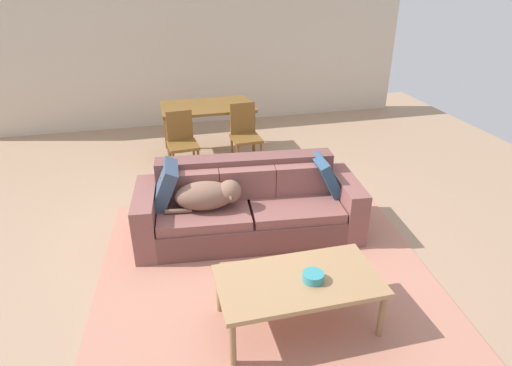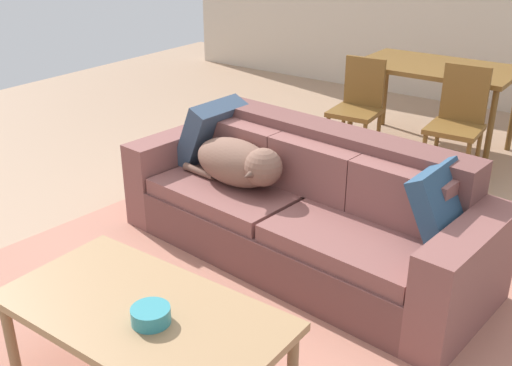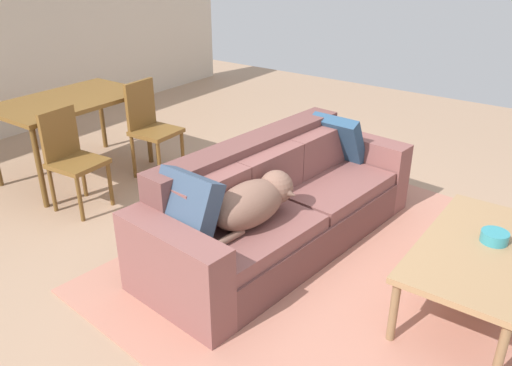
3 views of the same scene
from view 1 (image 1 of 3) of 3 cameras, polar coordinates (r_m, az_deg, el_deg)
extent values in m
plane|color=tan|center=(4.85, -2.64, -6.68)|extent=(10.00, 10.00, 0.00)
cube|color=beige|center=(8.13, -8.81, 16.99)|extent=(8.00, 0.12, 2.70)
cube|color=tan|center=(4.32, 1.13, -11.25)|extent=(3.42, 3.18, 0.01)
cube|color=brown|center=(4.76, -0.91, -5.16)|extent=(2.01, 1.06, 0.31)
cube|color=brown|center=(4.63, -6.88, -3.42)|extent=(1.02, 0.93, 0.10)
cube|color=brown|center=(4.74, 4.89, -2.58)|extent=(1.02, 0.93, 0.10)
cube|color=brown|center=(4.83, -1.44, 1.37)|extent=(1.95, 0.43, 0.39)
cube|color=brown|center=(4.64, -8.51, -0.43)|extent=(0.61, 0.22, 0.33)
cube|color=brown|center=(4.67, -1.15, 0.04)|extent=(0.61, 0.22, 0.33)
cube|color=brown|center=(4.77, 6.01, 0.51)|extent=(0.61, 0.22, 0.33)
cube|color=brown|center=(4.69, -14.06, -4.48)|extent=(0.30, 0.89, 0.60)
cube|color=brown|center=(4.92, 11.58, -2.66)|extent=(0.30, 0.89, 0.60)
ellipsoid|color=brown|center=(4.47, -6.73, -1.65)|extent=(0.63, 0.38, 0.30)
sphere|color=brown|center=(4.44, -3.45, -1.08)|extent=(0.24, 0.24, 0.24)
cone|color=brown|center=(4.35, -3.31, -1.87)|extent=(0.12, 0.14, 0.11)
cylinder|color=brown|center=(4.47, -10.10, -3.60)|extent=(0.28, 0.08, 0.05)
cube|color=#374A62|center=(4.62, -11.86, -0.27)|extent=(0.34, 0.48, 0.47)
cube|color=navy|center=(4.81, 9.18, 0.94)|extent=(0.31, 0.45, 0.43)
cube|color=#A47C52|center=(3.52, 5.60, -12.61)|extent=(1.28, 0.68, 0.04)
cylinder|color=olive|center=(3.36, -3.04, -20.29)|extent=(0.05, 0.05, 0.42)
cylinder|color=olive|center=(3.69, 16.07, -16.32)|extent=(0.05, 0.05, 0.42)
cylinder|color=olive|center=(3.77, -4.83, -13.98)|extent=(0.05, 0.05, 0.42)
cylinder|color=olive|center=(4.07, 12.11, -11.10)|extent=(0.05, 0.05, 0.42)
cylinder|color=teal|center=(3.49, 7.48, -12.06)|extent=(0.17, 0.17, 0.07)
cube|color=brown|center=(6.69, -6.41, 9.89)|extent=(1.36, 0.84, 0.04)
cylinder|color=brown|center=(6.41, -11.36, 5.11)|extent=(0.05, 0.05, 0.74)
cylinder|color=brown|center=(6.57, -0.30, 6.18)|extent=(0.05, 0.05, 0.74)
cylinder|color=brown|center=(7.11, -11.76, 7.21)|extent=(0.05, 0.05, 0.74)
cylinder|color=brown|center=(7.26, -1.71, 8.15)|extent=(0.05, 0.05, 0.74)
cube|color=brown|center=(6.13, -9.50, 4.83)|extent=(0.43, 0.43, 0.04)
cube|color=brown|center=(6.22, -9.96, 7.41)|extent=(0.36, 0.07, 0.43)
cylinder|color=brown|center=(6.04, -10.64, 2.09)|extent=(0.04, 0.04, 0.41)
cylinder|color=brown|center=(6.09, -7.49, 2.53)|extent=(0.04, 0.04, 0.41)
cylinder|color=brown|center=(6.35, -11.13, 3.29)|extent=(0.04, 0.04, 0.41)
cylinder|color=brown|center=(6.39, -8.13, 3.70)|extent=(0.04, 0.04, 0.41)
cube|color=brown|center=(6.21, -1.30, 5.80)|extent=(0.42, 0.42, 0.04)
cube|color=brown|center=(6.29, -1.78, 8.46)|extent=(0.36, 0.06, 0.45)
cylinder|color=brown|center=(6.10, -2.37, 2.98)|extent=(0.04, 0.04, 0.44)
cylinder|color=brown|center=(6.19, 0.67, 3.36)|extent=(0.04, 0.04, 0.44)
cylinder|color=brown|center=(6.41, -3.17, 4.14)|extent=(0.04, 0.04, 0.44)
cylinder|color=brown|center=(6.49, -0.25, 4.49)|extent=(0.04, 0.04, 0.44)
camera|label=2|loc=(2.93, 51.75, 3.72)|focal=42.43mm
camera|label=3|loc=(2.93, -56.90, 4.85)|focal=36.42mm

